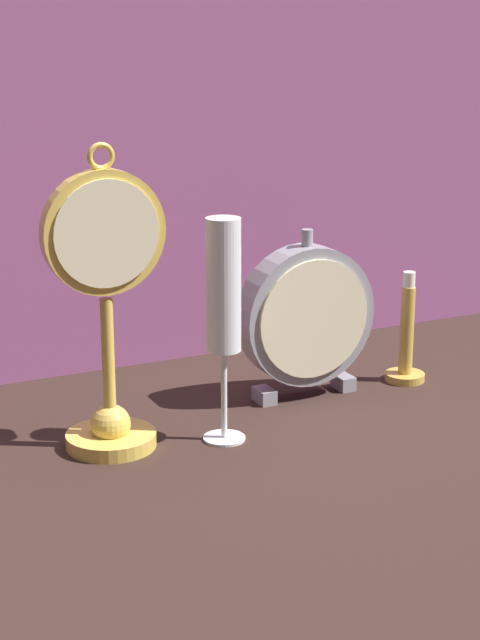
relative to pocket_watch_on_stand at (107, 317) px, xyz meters
The scene contains 6 objects.
ground_plane 0.23m from the pocket_watch_on_stand, 21.13° to the right, with size 4.00×4.00×0.00m, color black.
fabric_backdrop_drape 0.38m from the pocket_watch_on_stand, 57.48° to the left, with size 1.64×0.01×0.74m, color #8E4C7F.
pocket_watch_on_stand is the anchor object (origin of this frame).
mantel_clock_silver 0.28m from the pocket_watch_on_stand, ahead, with size 0.17×0.04×0.21m.
champagne_flute 0.13m from the pocket_watch_on_stand, 16.86° to the right, with size 0.05×0.05×0.25m.
brass_candlestick 0.43m from the pocket_watch_on_stand, ahead, with size 0.05×0.05×0.15m.
Camera 1 is at (-0.52, -0.99, 0.47)m, focal length 60.00 mm.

